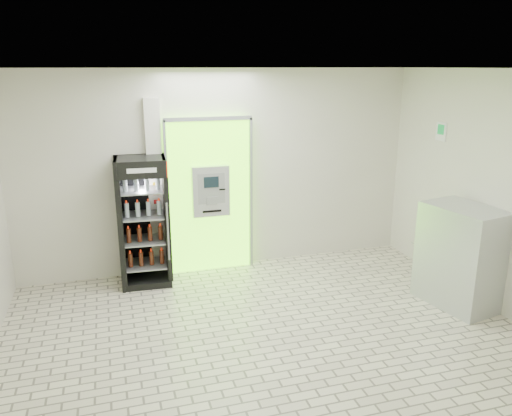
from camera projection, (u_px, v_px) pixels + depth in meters
name	position (u px, v px, depth m)	size (l,w,h in m)	color
ground	(273.00, 346.00, 5.59)	(6.00, 6.00, 0.00)	#BDB19D
room_shell	(275.00, 186.00, 5.08)	(6.00, 6.00, 6.00)	silver
atm_assembly	(210.00, 195.00, 7.44)	(1.30, 0.24, 2.33)	#6AE916
pillar	(156.00, 189.00, 7.22)	(0.22, 0.11, 2.60)	silver
beverage_cooler	(144.00, 224.00, 7.04)	(0.72, 0.68, 1.83)	black
steel_cabinet	(461.00, 256.00, 6.43)	(0.85, 1.10, 1.32)	#B6B8BE
exit_sign	(441.00, 131.00, 7.12)	(0.02, 0.22, 0.26)	white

